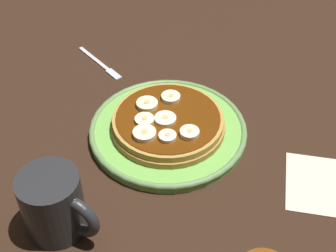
{
  "coord_description": "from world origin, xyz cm",
  "views": [
    {
      "loc": [
        27.5,
        -47.99,
        52.58
      ],
      "look_at": [
        0.0,
        0.0,
        1.74
      ],
      "focal_mm": 51.59,
      "sensor_mm": 36.0,
      "label": 1
    }
  ],
  "objects_px": {
    "pancake_stack": "(167,122)",
    "napkin": "(325,185)",
    "banana_slice_0": "(167,120)",
    "banana_slice_4": "(190,133)",
    "banana_slice_5": "(167,137)",
    "banana_slice_3": "(144,134)",
    "coffee_mug": "(55,204)",
    "plate": "(168,130)",
    "banana_slice_2": "(145,120)",
    "fork": "(102,64)",
    "banana_slice_1": "(171,97)",
    "banana_slice_6": "(147,104)"
  },
  "relations": [
    {
      "from": "plate",
      "to": "banana_slice_3",
      "type": "relative_size",
      "value": 7.12
    },
    {
      "from": "banana_slice_5",
      "to": "pancake_stack",
      "type": "bearing_deg",
      "value": 120.3
    },
    {
      "from": "pancake_stack",
      "to": "banana_slice_0",
      "type": "relative_size",
      "value": 5.32
    },
    {
      "from": "banana_slice_1",
      "to": "banana_slice_5",
      "type": "bearing_deg",
      "value": -63.5
    },
    {
      "from": "plate",
      "to": "banana_slice_2",
      "type": "relative_size",
      "value": 8.2
    },
    {
      "from": "banana_slice_1",
      "to": "napkin",
      "type": "bearing_deg",
      "value": -4.71
    },
    {
      "from": "banana_slice_0",
      "to": "banana_slice_2",
      "type": "xyz_separation_m",
      "value": [
        -0.03,
        -0.02,
        -0.0
      ]
    },
    {
      "from": "pancake_stack",
      "to": "napkin",
      "type": "relative_size",
      "value": 1.62
    },
    {
      "from": "fork",
      "to": "banana_slice_0",
      "type": "bearing_deg",
      "value": -28.19
    },
    {
      "from": "plate",
      "to": "banana_slice_3",
      "type": "height_order",
      "value": "banana_slice_3"
    },
    {
      "from": "plate",
      "to": "pancake_stack",
      "type": "relative_size",
      "value": 1.39
    },
    {
      "from": "fork",
      "to": "banana_slice_2",
      "type": "bearing_deg",
      "value": -35.91
    },
    {
      "from": "banana_slice_0",
      "to": "napkin",
      "type": "distance_m",
      "value": 0.25
    },
    {
      "from": "banana_slice_4",
      "to": "banana_slice_5",
      "type": "height_order",
      "value": "banana_slice_4"
    },
    {
      "from": "banana_slice_4",
      "to": "coffee_mug",
      "type": "height_order",
      "value": "coffee_mug"
    },
    {
      "from": "banana_slice_2",
      "to": "pancake_stack",
      "type": "bearing_deg",
      "value": 45.81
    },
    {
      "from": "plate",
      "to": "banana_slice_5",
      "type": "xyz_separation_m",
      "value": [
        0.02,
        -0.04,
        0.03
      ]
    },
    {
      "from": "banana_slice_4",
      "to": "coffee_mug",
      "type": "xyz_separation_m",
      "value": [
        -0.08,
        -0.21,
        0.01
      ]
    },
    {
      "from": "banana_slice_0",
      "to": "plate",
      "type": "bearing_deg",
      "value": 106.91
    },
    {
      "from": "banana_slice_3",
      "to": "napkin",
      "type": "height_order",
      "value": "banana_slice_3"
    },
    {
      "from": "banana_slice_3",
      "to": "banana_slice_5",
      "type": "xyz_separation_m",
      "value": [
        0.03,
        0.01,
        -0.0
      ]
    },
    {
      "from": "banana_slice_2",
      "to": "banana_slice_6",
      "type": "height_order",
      "value": "banana_slice_6"
    },
    {
      "from": "banana_slice_5",
      "to": "fork",
      "type": "distance_m",
      "value": 0.27
    },
    {
      "from": "banana_slice_3",
      "to": "banana_slice_5",
      "type": "height_order",
      "value": "banana_slice_3"
    },
    {
      "from": "banana_slice_4",
      "to": "banana_slice_0",
      "type": "bearing_deg",
      "value": 167.16
    },
    {
      "from": "banana_slice_0",
      "to": "coffee_mug",
      "type": "height_order",
      "value": "coffee_mug"
    },
    {
      "from": "plate",
      "to": "fork",
      "type": "relative_size",
      "value": 1.97
    },
    {
      "from": "banana_slice_0",
      "to": "banana_slice_6",
      "type": "height_order",
      "value": "banana_slice_6"
    },
    {
      "from": "banana_slice_0",
      "to": "coffee_mug",
      "type": "relative_size",
      "value": 0.3
    },
    {
      "from": "banana_slice_6",
      "to": "fork",
      "type": "bearing_deg",
      "value": 149.38
    },
    {
      "from": "plate",
      "to": "banana_slice_5",
      "type": "distance_m",
      "value": 0.05
    },
    {
      "from": "coffee_mug",
      "to": "banana_slice_4",
      "type": "bearing_deg",
      "value": 68.31
    },
    {
      "from": "napkin",
      "to": "plate",
      "type": "bearing_deg",
      "value": -175.74
    },
    {
      "from": "banana_slice_2",
      "to": "fork",
      "type": "distance_m",
      "value": 0.22
    },
    {
      "from": "banana_slice_1",
      "to": "pancake_stack",
      "type": "bearing_deg",
      "value": -67.59
    },
    {
      "from": "banana_slice_2",
      "to": "banana_slice_1",
      "type": "bearing_deg",
      "value": 82.72
    },
    {
      "from": "pancake_stack",
      "to": "banana_slice_5",
      "type": "height_order",
      "value": "banana_slice_5"
    },
    {
      "from": "plate",
      "to": "pancake_stack",
      "type": "bearing_deg",
      "value": 178.41
    },
    {
      "from": "banana_slice_4",
      "to": "banana_slice_5",
      "type": "xyz_separation_m",
      "value": [
        -0.02,
        -0.02,
        -0.0
      ]
    },
    {
      "from": "pancake_stack",
      "to": "coffee_mug",
      "type": "bearing_deg",
      "value": -98.47
    },
    {
      "from": "banana_slice_3",
      "to": "plate",
      "type": "bearing_deg",
      "value": 79.77
    },
    {
      "from": "banana_slice_0",
      "to": "banana_slice_3",
      "type": "height_order",
      "value": "banana_slice_3"
    },
    {
      "from": "banana_slice_5",
      "to": "banana_slice_0",
      "type": "bearing_deg",
      "value": 121.57
    },
    {
      "from": "plate",
      "to": "banana_slice_1",
      "type": "distance_m",
      "value": 0.05
    },
    {
      "from": "banana_slice_1",
      "to": "banana_slice_5",
      "type": "relative_size",
      "value": 1.15
    },
    {
      "from": "banana_slice_3",
      "to": "fork",
      "type": "distance_m",
      "value": 0.25
    },
    {
      "from": "plate",
      "to": "banana_slice_5",
      "type": "bearing_deg",
      "value": -61.15
    },
    {
      "from": "plate",
      "to": "banana_slice_4",
      "type": "height_order",
      "value": "banana_slice_4"
    },
    {
      "from": "pancake_stack",
      "to": "coffee_mug",
      "type": "relative_size",
      "value": 1.58
    },
    {
      "from": "plate",
      "to": "banana_slice_1",
      "type": "relative_size",
      "value": 8.11
    }
  ]
}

